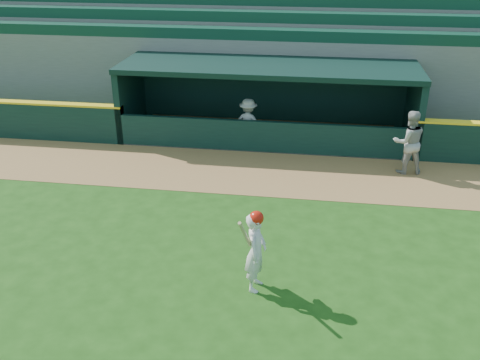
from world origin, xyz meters
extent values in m
plane|color=#1B4210|center=(0.00, 0.00, 0.00)|extent=(120.00, 120.00, 0.00)
cube|color=olive|center=(0.00, 4.90, 0.01)|extent=(40.00, 3.00, 0.01)
imported|color=#9C9B97|center=(4.18, 5.56, 0.91)|extent=(1.00, 0.84, 1.83)
imported|color=#A6A6A1|center=(-0.53, 6.94, 0.77)|extent=(1.08, 0.73, 1.55)
cube|color=slate|center=(0.00, 7.70, 0.02)|extent=(9.00, 2.60, 0.04)
cube|color=black|center=(-4.60, 7.70, 1.15)|extent=(0.20, 2.60, 2.30)
cube|color=black|center=(4.60, 7.70, 1.15)|extent=(0.20, 2.60, 2.30)
cube|color=black|center=(0.00, 9.00, 1.15)|extent=(9.40, 0.20, 2.30)
cube|color=black|center=(0.00, 7.70, 2.38)|extent=(9.40, 2.80, 0.16)
cube|color=black|center=(0.00, 6.48, 0.50)|extent=(9.00, 0.16, 1.00)
cube|color=brown|center=(0.00, 8.50, 0.25)|extent=(8.40, 0.45, 0.10)
cube|color=slate|center=(0.00, 9.53, 1.46)|extent=(34.00, 0.85, 2.91)
cube|color=#0F3828|center=(0.00, 9.41, 3.09)|extent=(34.00, 0.60, 0.36)
cube|color=slate|center=(0.00, 10.38, 1.68)|extent=(34.00, 0.85, 3.36)
cube|color=#0F3828|center=(0.00, 10.26, 3.54)|extent=(34.00, 0.60, 0.36)
cube|color=slate|center=(0.00, 11.22, 1.91)|extent=(34.00, 0.85, 3.81)
cube|color=#0F3828|center=(0.00, 11.11, 3.99)|extent=(34.00, 0.60, 0.36)
cube|color=slate|center=(0.00, 12.07, 2.13)|extent=(34.00, 0.85, 4.26)
cube|color=slate|center=(0.00, 12.93, 2.35)|extent=(34.00, 0.85, 4.71)
cube|color=slate|center=(0.00, 13.78, 2.58)|extent=(34.00, 0.85, 5.16)
cube|color=slate|center=(0.00, 14.62, 2.80)|extent=(34.00, 0.85, 5.61)
cube|color=slate|center=(0.00, 15.20, 2.80)|extent=(34.50, 0.30, 5.61)
imported|color=silver|center=(0.61, -0.46, 0.80)|extent=(0.45, 0.63, 1.61)
sphere|color=red|center=(0.61, -0.46, 1.54)|extent=(0.27, 0.27, 0.27)
cylinder|color=tan|center=(0.43, -0.68, 1.31)|extent=(0.21, 0.51, 0.76)
camera|label=1|loc=(1.56, -8.92, 6.31)|focal=40.00mm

